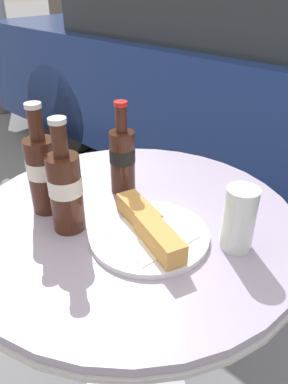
{
  "coord_description": "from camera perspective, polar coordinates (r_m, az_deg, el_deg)",
  "views": [
    {
      "loc": [
        0.5,
        -0.49,
        1.19
      ],
      "look_at": [
        0.0,
        0.04,
        0.76
      ],
      "focal_mm": 35.0,
      "sensor_mm": 36.0,
      "label": 1
    }
  ],
  "objects": [
    {
      "name": "lunch_plate_near",
      "position": [
        0.78,
        0.8,
        -6.01
      ],
      "size": [
        0.25,
        0.25,
        0.06
      ],
      "color": "white",
      "rests_on": "bistro_table"
    },
    {
      "name": "cola_bottle_right",
      "position": [
        0.86,
        -15.15,
        3.14
      ],
      "size": [
        0.07,
        0.07,
        0.25
      ],
      "color": "#3D1E14",
      "rests_on": "bistro_table"
    },
    {
      "name": "bistro_table",
      "position": [
        0.93,
        -1.62,
        -10.07
      ],
      "size": [
        0.76,
        0.76,
        0.71
      ],
      "color": "#B7B7BC",
      "rests_on": "ground_plane"
    },
    {
      "name": "cola_bottle_center",
      "position": [
        0.91,
        -3.31,
        5.24
      ],
      "size": [
        0.06,
        0.06,
        0.23
      ],
      "color": "#3D1E14",
      "rests_on": "bistro_table"
    },
    {
      "name": "parked_car",
      "position": [
        2.5,
        20.49,
        16.67
      ],
      "size": [
        4.12,
        1.68,
        1.4
      ],
      "color": "navy",
      "rests_on": "ground_plane"
    },
    {
      "name": "drinking_glass",
      "position": [
        0.75,
        14.23,
        -4.33
      ],
      "size": [
        0.06,
        0.06,
        0.13
      ],
      "color": "silver",
      "rests_on": "bistro_table"
    },
    {
      "name": "cola_bottle_left",
      "position": [
        0.78,
        -11.88,
        0.56
      ],
      "size": [
        0.07,
        0.07,
        0.25
      ],
      "color": "#3D1E14",
      "rests_on": "bistro_table"
    }
  ]
}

